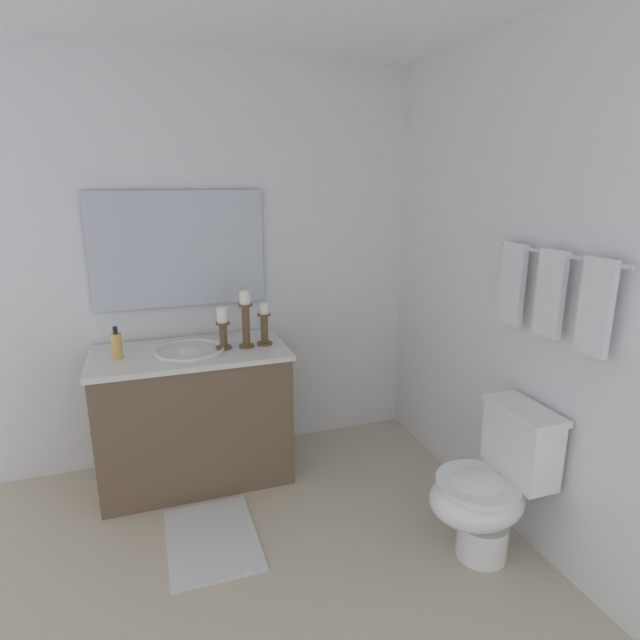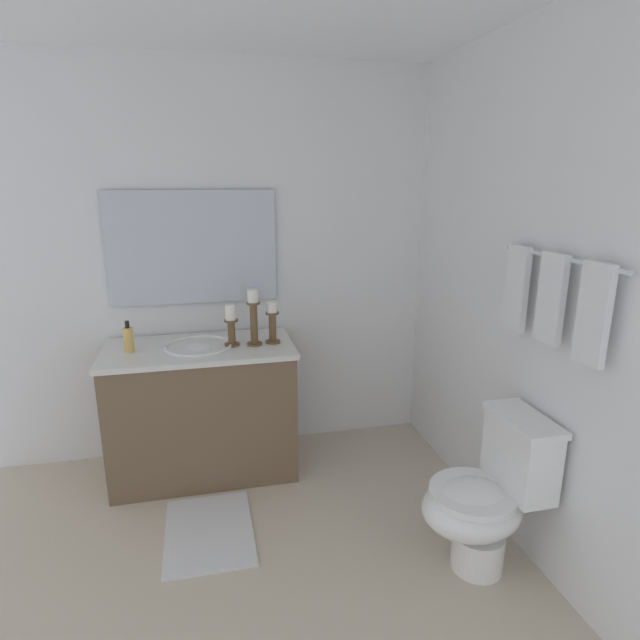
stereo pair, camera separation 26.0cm
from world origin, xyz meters
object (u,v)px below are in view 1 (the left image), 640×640
(candle_holder_short, at_px, (246,318))
(candle_holder_mid, at_px, (223,327))
(bath_mat, at_px, (212,539))
(mirror, at_px, (179,250))
(vanity_cabinet, at_px, (194,415))
(soap_bottle, at_px, (117,345))
(toilet, at_px, (490,487))
(sink_basin, at_px, (190,357))
(towel_bar, at_px, (558,254))
(candle_holder_tall, at_px, (264,323))
(towel_near_corner, at_px, (596,307))
(towel_near_vanity, at_px, (513,284))
(towel_center, at_px, (550,293))

(candle_holder_short, distance_m, candle_holder_mid, 0.14)
(candle_holder_mid, bearing_deg, candle_holder_short, 83.05)
(bath_mat, bearing_deg, mirror, -180.00)
(vanity_cabinet, height_order, soap_bottle, soap_bottle)
(toilet, bearing_deg, soap_bottle, -125.37)
(mirror, xyz_separation_m, soap_bottle, (0.29, -0.38, -0.47))
(sink_basin, xyz_separation_m, towel_bar, (1.17, 1.45, 0.68))
(candle_holder_tall, distance_m, towel_near_corner, 1.74)
(sink_basin, distance_m, towel_near_vanity, 1.78)
(candle_holder_short, relative_size, towel_center, 0.89)
(candle_holder_mid, xyz_separation_m, towel_near_vanity, (0.90, 1.24, 0.34))
(sink_basin, bearing_deg, towel_near_corner, 45.50)
(mirror, bearing_deg, soap_bottle, -53.16)
(towel_near_vanity, height_order, bath_mat, towel_near_vanity)
(vanity_cabinet, xyz_separation_m, candle_holder_mid, (0.02, 0.19, 0.53))
(towel_near_corner, bearing_deg, bath_mat, -118.67)
(towel_center, bearing_deg, mirror, -135.23)
(candle_holder_mid, bearing_deg, towel_near_vanity, 54.08)
(soap_bottle, distance_m, towel_near_vanity, 2.08)
(candle_holder_mid, bearing_deg, towel_near_corner, 41.90)
(toilet, relative_size, towel_near_corner, 1.95)
(candle_holder_tall, xyz_separation_m, soap_bottle, (-0.02, -0.82, -0.06))
(candle_holder_mid, height_order, towel_near_corner, towel_near_corner)
(vanity_cabinet, xyz_separation_m, towel_near_vanity, (0.92, 1.44, 0.87))
(sink_basin, distance_m, candle_holder_mid, 0.26)
(soap_bottle, bearing_deg, vanity_cabinet, 91.00)
(candle_holder_tall, xyz_separation_m, bath_mat, (0.60, -0.43, -0.93))
(mirror, height_order, towel_near_vanity, mirror)
(sink_basin, relative_size, towel_near_vanity, 1.04)
(sink_basin, relative_size, candle_holder_short, 1.20)
(towel_bar, height_order, towel_near_vanity, towel_near_vanity)
(candle_holder_tall, height_order, candle_holder_short, candle_holder_short)
(sink_basin, distance_m, towel_near_corner, 2.07)
(candle_holder_short, height_order, towel_near_corner, towel_near_corner)
(sink_basin, relative_size, candle_holder_mid, 1.63)
(candle_holder_short, bearing_deg, towel_center, 44.63)
(towel_near_vanity, height_order, towel_near_corner, same)
(candle_holder_mid, height_order, towel_bar, towel_bar)
(toilet, bearing_deg, sink_basin, -133.12)
(vanity_cabinet, relative_size, towel_bar, 1.52)
(vanity_cabinet, xyz_separation_m, candle_holder_short, (0.04, 0.32, 0.58))
(mirror, relative_size, soap_bottle, 5.61)
(towel_bar, bearing_deg, towel_center, -90.00)
(towel_center, distance_m, towel_near_corner, 0.24)
(soap_bottle, bearing_deg, towel_center, 57.45)
(toilet, relative_size, towel_near_vanity, 1.94)
(towel_center, bearing_deg, candle_holder_mid, -132.60)
(candle_holder_short, height_order, candle_holder_mid, candle_holder_short)
(mirror, xyz_separation_m, candle_holder_short, (0.32, 0.32, -0.37))
(sink_basin, relative_size, towel_center, 1.07)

